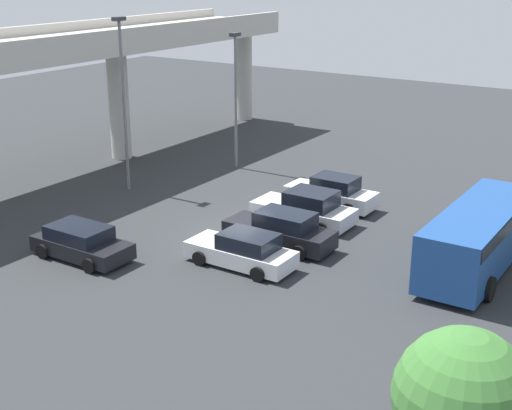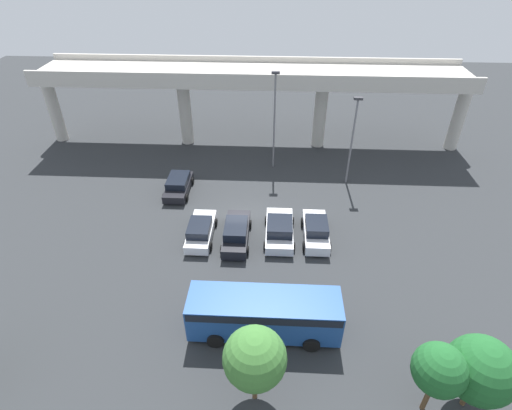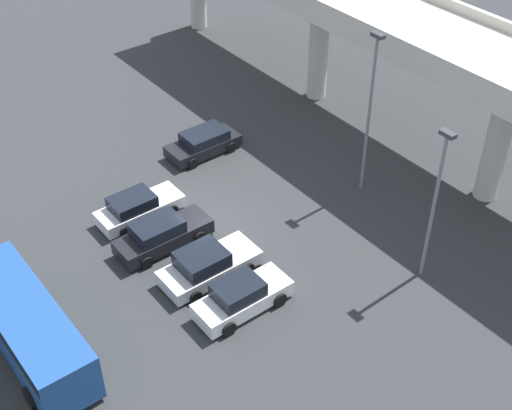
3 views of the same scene
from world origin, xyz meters
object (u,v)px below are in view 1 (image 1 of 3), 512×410
object	(u,v)px
shuttle_bus	(479,233)
tree_front_left	(463,398)
parked_car_0	(81,243)
parked_car_3	(306,208)
lamp_post_near_aisle	(236,90)
parked_car_2	(281,230)
parked_car_1	(243,251)
parked_car_4	(332,193)
lamp_post_mid_lot	(123,93)

from	to	relation	value
shuttle_bus	tree_front_left	world-z (taller)	tree_front_left
parked_car_0	parked_car_3	world-z (taller)	parked_car_3
lamp_post_near_aisle	parked_car_2	bearing A→B (deg)	-136.64
parked_car_1	parked_car_4	size ratio (longest dim) A/B	1.00
parked_car_4	lamp_post_mid_lot	bearing A→B (deg)	17.18
shuttle_bus	lamp_post_mid_lot	xyz separation A→B (m)	(0.23, 18.82, 3.69)
parked_car_4	lamp_post_near_aisle	world-z (taller)	lamp_post_near_aisle
parked_car_2	parked_car_4	distance (m)	5.78
parked_car_2	shuttle_bus	size ratio (longest dim) A/B	0.58
parked_car_1	tree_front_left	xyz separation A→B (m)	(-9.29, -11.62, 2.72)
parked_car_0	parked_car_2	bearing A→B (deg)	41.70
shuttle_bus	lamp_post_near_aisle	bearing A→B (deg)	-112.61
parked_car_4	lamp_post_mid_lot	distance (m)	11.90
parked_car_0	parked_car_1	xyz separation A→B (m)	(2.92, -6.05, -0.00)
lamp_post_mid_lot	tree_front_left	distance (m)	26.79
shuttle_bus	tree_front_left	distance (m)	14.79
lamp_post_mid_lot	parked_car_0	bearing A→B (deg)	-149.06
parked_car_4	tree_front_left	bearing A→B (deg)	124.08
parked_car_0	lamp_post_near_aisle	world-z (taller)	lamp_post_near_aisle
parked_car_1	parked_car_4	bearing A→B (deg)	-87.69
parked_car_0	lamp_post_mid_lot	bearing A→B (deg)	120.94
parked_car_4	lamp_post_mid_lot	world-z (taller)	lamp_post_mid_lot
parked_car_1	shuttle_bus	xyz separation A→B (m)	(4.91, -7.94, 0.84)
parked_car_1	lamp_post_near_aisle	bearing A→B (deg)	-54.40
lamp_post_near_aisle	parked_car_4	bearing A→B (deg)	-112.37
parked_car_1	parked_car_2	size ratio (longest dim) A/B	0.93
parked_car_3	tree_front_left	xyz separation A→B (m)	(-15.04, -11.97, 2.68)
parked_car_4	lamp_post_near_aisle	size ratio (longest dim) A/B	0.58
parked_car_3	tree_front_left	bearing A→B (deg)	128.51
parked_car_1	parked_car_3	xyz separation A→B (m)	(5.76, 0.35, 0.04)
parked_car_1	parked_car_0	bearing A→B (deg)	25.74
shuttle_bus	parked_car_3	bearing A→B (deg)	-95.82
parked_car_2	parked_car_3	size ratio (longest dim) A/B	1.01
parked_car_2	lamp_post_mid_lot	distance (m)	12.19
parked_car_1	lamp_post_near_aisle	world-z (taller)	lamp_post_near_aisle
shuttle_bus	lamp_post_near_aisle	size ratio (longest dim) A/B	1.07
parked_car_1	parked_car_2	world-z (taller)	parked_car_2
shuttle_bus	tree_front_left	xyz separation A→B (m)	(-14.20, -3.69, 1.88)
parked_car_0	parked_car_3	size ratio (longest dim) A/B	0.90
lamp_post_near_aisle	lamp_post_mid_lot	world-z (taller)	lamp_post_mid_lot
tree_front_left	parked_car_1	bearing A→B (deg)	51.38
shuttle_bus	lamp_post_mid_lot	world-z (taller)	lamp_post_mid_lot
parked_car_0	lamp_post_near_aisle	bearing A→B (deg)	99.05
lamp_post_mid_lot	tree_front_left	bearing A→B (deg)	-122.65
parked_car_2	lamp_post_mid_lot	xyz separation A→B (m)	(2.50, 11.06, 4.47)
lamp_post_near_aisle	tree_front_left	bearing A→B (deg)	-136.38
parked_car_4	parked_car_1	bearing A→B (deg)	92.31
lamp_post_near_aisle	lamp_post_mid_lot	distance (m)	7.06
parked_car_1	shuttle_bus	distance (m)	9.37
lamp_post_near_aisle	tree_front_left	size ratio (longest dim) A/B	1.62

